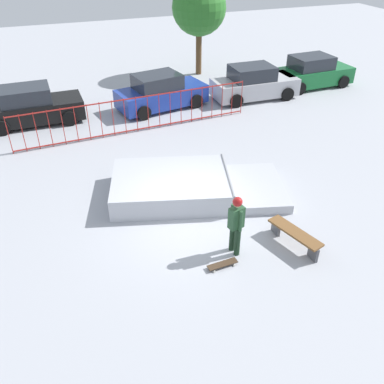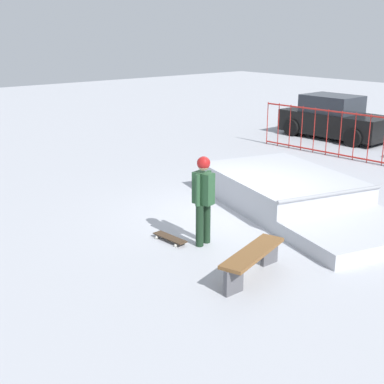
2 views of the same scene
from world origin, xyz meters
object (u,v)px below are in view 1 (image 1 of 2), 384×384
object	(u,v)px
skater	(236,221)
skateboard	(222,264)
distant_tree	(199,8)
skate_ramp	(186,186)
parked_car_silver	(254,84)
parked_car_green	(312,73)
parked_car_blue	(161,93)
parked_car_black	(32,107)
park_bench	(295,235)

from	to	relation	value
skater	skateboard	bearing A→B (deg)	26.15
skater	distant_tree	distance (m)	15.46
skateboard	distant_tree	world-z (taller)	distant_tree
skateboard	skate_ramp	bearing A→B (deg)	-97.22
parked_car_silver	parked_car_green	xyz separation A→B (m)	(3.66, 0.53, 0.00)
skater	parked_car_blue	distance (m)	10.40
parked_car_silver	distant_tree	xyz separation A→B (m)	(-1.15, 4.56, 2.77)
skateboard	parked_car_silver	size ratio (longest dim) A/B	0.20
parked_car_blue	distant_tree	bearing A→B (deg)	39.29
parked_car_black	parked_car_blue	xyz separation A→B (m)	(5.64, -0.21, 0.00)
parked_car_black	parked_car_silver	bearing A→B (deg)	-4.27
park_bench	parked_car_green	xyz separation A→B (m)	(7.72, 10.87, 0.37)
skater	parked_car_silver	bearing A→B (deg)	-131.98
skateboard	park_bench	distance (m)	2.13
park_bench	distant_tree	distance (m)	15.50
parked_car_black	parked_car_green	world-z (taller)	same
parked_car_silver	distant_tree	bearing A→B (deg)	104.70
skate_ramp	parked_car_black	size ratio (longest dim) A/B	1.42
skater	skateboard	size ratio (longest dim) A/B	2.13
skate_ramp	parked_car_silver	xyz separation A→B (m)	(5.96, 7.03, 0.41)
skater	skate_ramp	bearing A→B (deg)	-96.66
parked_car_blue	skater	bearing A→B (deg)	-107.15
skate_ramp	parked_car_silver	bearing A→B (deg)	65.09
parked_car_green	parked_car_silver	bearing A→B (deg)	-174.47
skate_ramp	parked_car_silver	size ratio (longest dim) A/B	1.43
parked_car_black	parked_car_silver	size ratio (longest dim) A/B	1.01
skateboard	distant_tree	size ratio (longest dim) A/B	0.16
skate_ramp	park_bench	distance (m)	3.82
skater	distant_tree	size ratio (longest dim) A/B	0.35
skate_ramp	skateboard	distance (m)	3.42
skateboard	parked_car_silver	world-z (taller)	parked_car_silver
park_bench	skater	bearing A→B (deg)	168.88
parked_car_blue	parked_car_green	size ratio (longest dim) A/B	1.04
skate_ramp	parked_car_blue	distance (m)	7.48
parked_car_green	skateboard	bearing A→B (deg)	-134.56
park_bench	parked_car_silver	size ratio (longest dim) A/B	0.40
park_bench	parked_car_silver	distance (m)	11.11
skate_ramp	distant_tree	xyz separation A→B (m)	(4.81, 11.59, 3.18)
distant_tree	skate_ramp	bearing A→B (deg)	-112.56
parked_car_black	distant_tree	distance (m)	10.34
park_bench	skateboard	bearing A→B (deg)	-177.46
skater	parked_car_black	bearing A→B (deg)	-78.95
skateboard	parked_car_blue	world-z (taller)	parked_car_blue
skate_ramp	parked_car_black	world-z (taller)	parked_car_black
skateboard	distant_tree	xyz separation A→B (m)	(5.01, 14.99, 3.42)
skateboard	parked_car_green	distance (m)	14.73
parked_car_silver	parked_car_blue	bearing A→B (deg)	176.57
skate_ramp	parked_car_black	xyz separation A→B (m)	(-4.30, 7.55, 0.41)
park_bench	distant_tree	size ratio (longest dim) A/B	0.33
skater	parked_car_green	distance (m)	14.08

